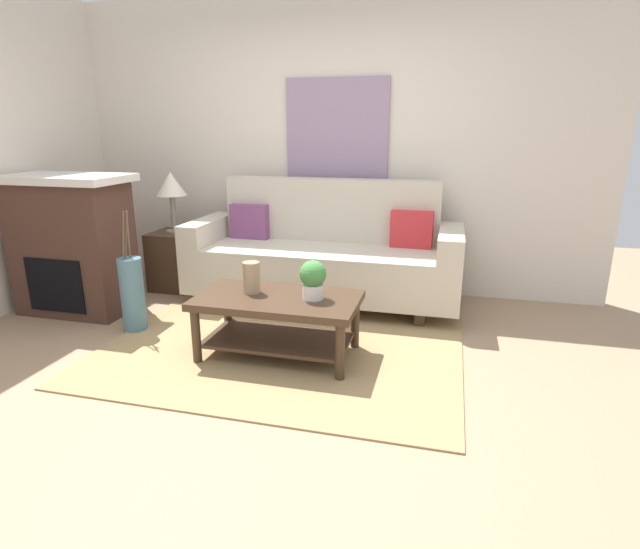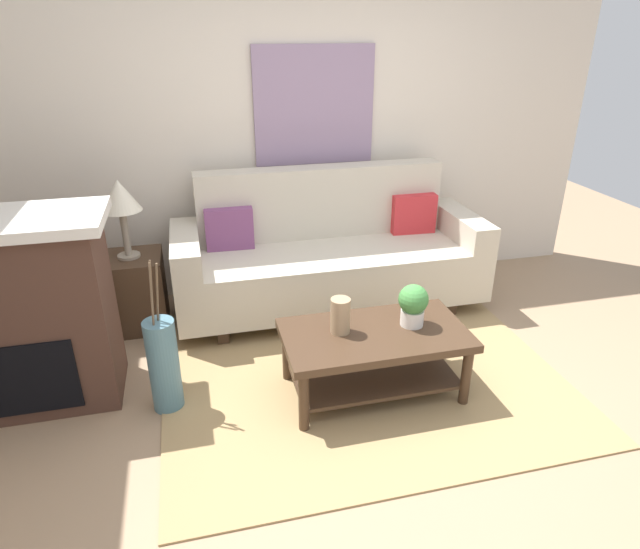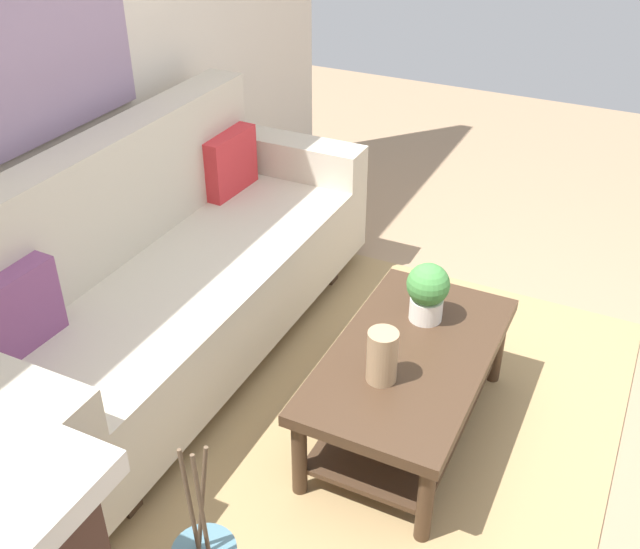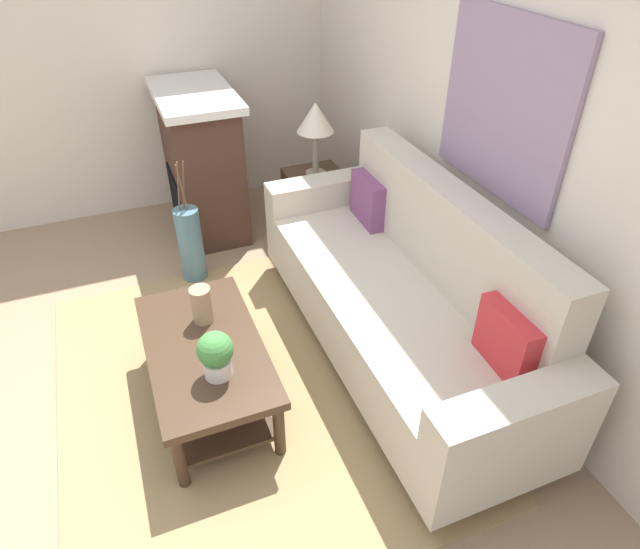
% 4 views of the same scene
% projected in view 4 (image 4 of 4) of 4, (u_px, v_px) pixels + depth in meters
% --- Properties ---
extents(ground_plane, '(8.98, 8.98, 0.00)m').
position_uv_depth(ground_plane, '(166.00, 411.00, 3.11)').
color(ground_plane, '#9E7F60').
extents(wall_back, '(4.98, 0.10, 2.70)m').
position_uv_depth(wall_back, '(503.00, 133.00, 2.92)').
color(wall_back, beige).
rests_on(wall_back, ground_plane).
extents(wall_left, '(0.10, 4.94, 2.70)m').
position_uv_depth(wall_left, '(147.00, 48.00, 4.37)').
color(wall_left, beige).
rests_on(wall_left, ground_plane).
extents(area_rug, '(2.51, 2.14, 0.01)m').
position_uv_depth(area_rug, '(251.00, 385.00, 3.25)').
color(area_rug, '#A38456').
rests_on(area_rug, ground_plane).
extents(couch, '(2.37, 0.84, 1.08)m').
position_uv_depth(couch, '(403.00, 296.00, 3.26)').
color(couch, beige).
rests_on(couch, ground_plane).
extents(throw_pillow_plum, '(0.36, 0.13, 0.32)m').
position_uv_depth(throw_pillow_plum, '(369.00, 200.00, 3.71)').
color(throw_pillow_plum, '#7A4270').
rests_on(throw_pillow_plum, couch).
extents(throw_pillow_crimson, '(0.37, 0.14, 0.32)m').
position_uv_depth(throw_pillow_crimson, '(508.00, 340.00, 2.59)').
color(throw_pillow_crimson, red).
rests_on(throw_pillow_crimson, couch).
extents(coffee_table, '(1.10, 0.60, 0.43)m').
position_uv_depth(coffee_table, '(206.00, 360.00, 2.99)').
color(coffee_table, '#422D1E').
rests_on(coffee_table, ground_plane).
extents(tabletop_vase, '(0.12, 0.12, 0.22)m').
position_uv_depth(tabletop_vase, '(202.00, 305.00, 3.03)').
color(tabletop_vase, tan).
rests_on(tabletop_vase, coffee_table).
extents(potted_plant_tabletop, '(0.18, 0.18, 0.26)m').
position_uv_depth(potted_plant_tabletop, '(216.00, 354.00, 2.67)').
color(potted_plant_tabletop, white).
rests_on(potted_plant_tabletop, coffee_table).
extents(side_table, '(0.44, 0.44, 0.56)m').
position_uv_depth(side_table, '(316.00, 206.00, 4.47)').
color(side_table, '#422D1E').
rests_on(side_table, ground_plane).
extents(table_lamp, '(0.28, 0.28, 0.57)m').
position_uv_depth(table_lamp, '(315.00, 121.00, 4.06)').
color(table_lamp, gray).
rests_on(table_lamp, side_table).
extents(fireplace, '(1.02, 0.58, 1.16)m').
position_uv_depth(fireplace, '(202.00, 162.00, 4.43)').
color(fireplace, '#472D23').
rests_on(fireplace, ground_plane).
extents(floor_vase, '(0.18, 0.18, 0.58)m').
position_uv_depth(floor_vase, '(191.00, 245.00, 3.98)').
color(floor_vase, slate).
rests_on(floor_vase, ground_plane).
extents(floor_vase_branch_a, '(0.05, 0.05, 0.36)m').
position_uv_depth(floor_vase_branch_a, '(182.00, 188.00, 3.69)').
color(floor_vase_branch_a, brown).
rests_on(floor_vase_branch_a, floor_vase).
extents(floor_vase_branch_b, '(0.04, 0.05, 0.36)m').
position_uv_depth(floor_vase_branch_b, '(183.00, 185.00, 3.71)').
color(floor_vase_branch_b, brown).
rests_on(floor_vase_branch_b, floor_vase).
extents(floor_vase_branch_c, '(0.03, 0.04, 0.36)m').
position_uv_depth(floor_vase_branch_c, '(178.00, 186.00, 3.70)').
color(floor_vase_branch_c, brown).
rests_on(floor_vase_branch_c, floor_vase).
extents(framed_painting, '(0.95, 0.03, 0.90)m').
position_uv_depth(framed_painting, '(503.00, 107.00, 2.77)').
color(framed_painting, gray).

